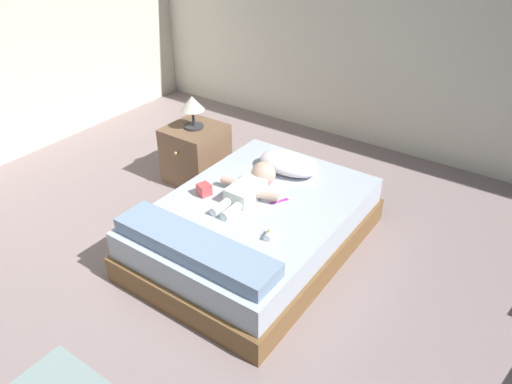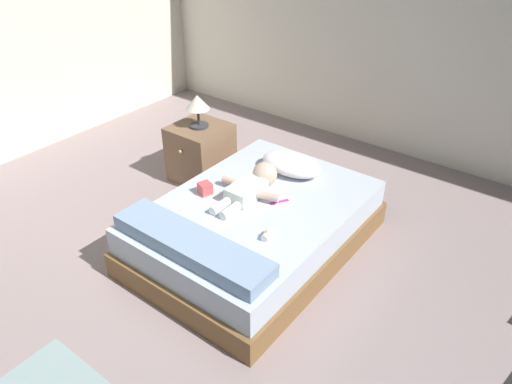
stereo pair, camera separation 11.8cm
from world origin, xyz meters
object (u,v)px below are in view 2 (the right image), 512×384
nightstand (201,152)px  baby_bottle (267,234)px  baby (253,185)px  toy_block (205,188)px  toothbrush (281,201)px  lamp (198,105)px  bed (256,226)px  pillow (292,164)px

nightstand → baby_bottle: size_ratio=5.04×
baby → nightstand: (-0.91, 0.42, -0.20)m
baby → toy_block: size_ratio=5.87×
baby → toothbrush: (0.23, 0.03, -0.06)m
toy_block → baby: bearing=38.2°
toothbrush → nightstand: nightstand is taller
baby → baby_bottle: bearing=-42.7°
lamp → toy_block: 0.94m
toothbrush → toy_block: bearing=-154.4°
nightstand → toy_block: nightstand is taller
bed → nightstand: 1.14m
bed → pillow: bearing=95.9°
pillow → baby: (-0.05, -0.43, 0.00)m
bed → toy_block: toy_block is taller
pillow → lamp: size_ratio=1.76×
baby_bottle → bed: bearing=137.5°
bed → toothbrush: 0.27m
lamp → toothbrush: bearing=-18.7°
bed → nightstand: (-1.02, 0.52, 0.07)m
baby → toothbrush: bearing=6.7°
pillow → toy_block: bearing=-116.6°
pillow → baby_bottle: size_ratio=4.98×
bed → pillow: (-0.05, 0.53, 0.27)m
toothbrush → bed: bearing=-135.1°
pillow → baby_bottle: (0.35, -0.80, -0.04)m
lamp → bed: bearing=-26.8°
toothbrush → baby: bearing=-173.3°
bed → pillow: 0.60m
bed → baby: (-0.11, 0.10, 0.27)m
nightstand → pillow: bearing=0.9°
lamp → nightstand: bearing=-90.0°
nightstand → toy_block: 0.92m
bed → baby_bottle: baby_bottle is taller
baby_bottle → lamp: bearing=149.2°
toothbrush → toy_block: size_ratio=1.31×
bed → toy_block: bearing=-163.1°
toothbrush → baby_bottle: (0.16, -0.39, 0.02)m
baby → toothbrush: 0.24m
pillow → toothbrush: pillow is taller
bed → lamp: (-1.02, 0.52, 0.53)m
toothbrush → lamp: 1.25m
baby → toy_block: 0.35m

